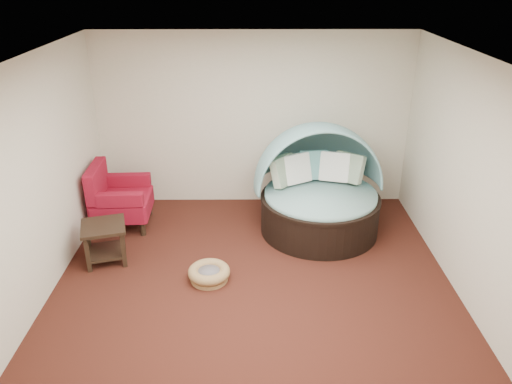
{
  "coord_description": "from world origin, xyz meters",
  "views": [
    {
      "loc": [
        -0.01,
        -5.23,
        3.7
      ],
      "look_at": [
        0.03,
        0.6,
        1.01
      ],
      "focal_mm": 35.0,
      "sensor_mm": 36.0,
      "label": 1
    }
  ],
  "objects_px": {
    "canopy_daybed": "(319,183)",
    "pet_basket": "(209,273)",
    "side_table": "(105,238)",
    "red_armchair": "(117,198)"
  },
  "relations": [
    {
      "from": "pet_basket",
      "to": "red_armchair",
      "type": "relative_size",
      "value": 0.67
    },
    {
      "from": "canopy_daybed",
      "to": "red_armchair",
      "type": "relative_size",
      "value": 2.04
    },
    {
      "from": "canopy_daybed",
      "to": "pet_basket",
      "type": "distance_m",
      "value": 2.18
    },
    {
      "from": "red_armchair",
      "to": "pet_basket",
      "type": "bearing_deg",
      "value": -47.5
    },
    {
      "from": "red_armchair",
      "to": "canopy_daybed",
      "type": "bearing_deg",
      "value": -4.36
    },
    {
      "from": "canopy_daybed",
      "to": "red_armchair",
      "type": "height_order",
      "value": "canopy_daybed"
    },
    {
      "from": "side_table",
      "to": "pet_basket",
      "type": "bearing_deg",
      "value": -18.61
    },
    {
      "from": "side_table",
      "to": "red_armchair",
      "type": "bearing_deg",
      "value": 93.62
    },
    {
      "from": "canopy_daybed",
      "to": "pet_basket",
      "type": "bearing_deg",
      "value": -144.88
    },
    {
      "from": "red_armchair",
      "to": "side_table",
      "type": "height_order",
      "value": "red_armchair"
    }
  ]
}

